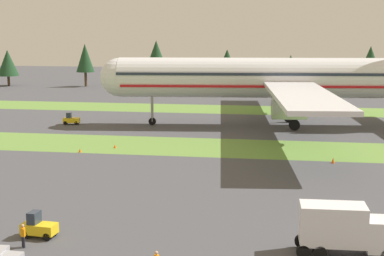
{
  "coord_description": "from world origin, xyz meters",
  "views": [
    {
      "loc": [
        15.75,
        -28.93,
        15.55
      ],
      "look_at": [
        5.36,
        37.21,
        4.0
      ],
      "focal_mm": 54.25,
      "sensor_mm": 36.0,
      "label": 1
    }
  ],
  "objects_px": {
    "ground_crew_loader": "(23,235)",
    "taxiway_marker_1": "(115,146)",
    "airliner": "(278,78)",
    "catering_truck": "(346,228)",
    "baggage_tug": "(38,227)",
    "taxiway_marker_2": "(80,150)",
    "pushback_tractor": "(71,119)",
    "taxiway_marker_0": "(333,160)"
  },
  "relations": [
    {
      "from": "ground_crew_loader",
      "to": "taxiway_marker_1",
      "type": "relative_size",
      "value": 3.72
    },
    {
      "from": "airliner",
      "to": "catering_truck",
      "type": "relative_size",
      "value": 10.04
    },
    {
      "from": "baggage_tug",
      "to": "taxiway_marker_1",
      "type": "xyz_separation_m",
      "value": [
        -3.67,
        32.78,
        -0.58
      ]
    },
    {
      "from": "taxiway_marker_2",
      "to": "catering_truck",
      "type": "bearing_deg",
      "value": -44.7
    },
    {
      "from": "pushback_tractor",
      "to": "taxiway_marker_2",
      "type": "relative_size",
      "value": 5.57
    },
    {
      "from": "ground_crew_loader",
      "to": "taxiway_marker_0",
      "type": "height_order",
      "value": "ground_crew_loader"
    },
    {
      "from": "baggage_tug",
      "to": "ground_crew_loader",
      "type": "xyz_separation_m",
      "value": [
        -0.2,
        -2.15,
        0.13
      ]
    },
    {
      "from": "airliner",
      "to": "ground_crew_loader",
      "type": "distance_m",
      "value": 58.86
    },
    {
      "from": "ground_crew_loader",
      "to": "taxiway_marker_2",
      "type": "height_order",
      "value": "ground_crew_loader"
    },
    {
      "from": "baggage_tug",
      "to": "taxiway_marker_1",
      "type": "height_order",
      "value": "baggage_tug"
    },
    {
      "from": "taxiway_marker_1",
      "to": "taxiway_marker_2",
      "type": "height_order",
      "value": "taxiway_marker_2"
    },
    {
      "from": "catering_truck",
      "to": "taxiway_marker_1",
      "type": "distance_m",
      "value": 41.95
    },
    {
      "from": "airliner",
      "to": "taxiway_marker_2",
      "type": "xyz_separation_m",
      "value": [
        -24.44,
        -24.13,
        -7.54
      ]
    },
    {
      "from": "taxiway_marker_1",
      "to": "taxiway_marker_2",
      "type": "bearing_deg",
      "value": -138.62
    },
    {
      "from": "baggage_tug",
      "to": "taxiway_marker_1",
      "type": "relative_size",
      "value": 5.78
    },
    {
      "from": "pushback_tractor",
      "to": "taxiway_marker_0",
      "type": "bearing_deg",
      "value": 55.4
    },
    {
      "from": "ground_crew_loader",
      "to": "baggage_tug",
      "type": "bearing_deg",
      "value": -46.26
    },
    {
      "from": "taxiway_marker_2",
      "to": "baggage_tug",
      "type": "bearing_deg",
      "value": -76.07
    },
    {
      "from": "pushback_tractor",
      "to": "baggage_tug",
      "type": "bearing_deg",
      "value": 11.8
    },
    {
      "from": "ground_crew_loader",
      "to": "taxiway_marker_0",
      "type": "distance_m",
      "value": 38.9
    },
    {
      "from": "catering_truck",
      "to": "ground_crew_loader",
      "type": "xyz_separation_m",
      "value": [
        -22.7,
        -2.19,
        -1.01
      ]
    },
    {
      "from": "pushback_tractor",
      "to": "taxiway_marker_2",
      "type": "height_order",
      "value": "pushback_tractor"
    },
    {
      "from": "taxiway_marker_2",
      "to": "taxiway_marker_0",
      "type": "bearing_deg",
      "value": -2.24
    },
    {
      "from": "taxiway_marker_1",
      "to": "catering_truck",
      "type": "bearing_deg",
      "value": -51.37
    },
    {
      "from": "baggage_tug",
      "to": "catering_truck",
      "type": "relative_size",
      "value": 0.38
    },
    {
      "from": "taxiway_marker_1",
      "to": "baggage_tug",
      "type": "bearing_deg",
      "value": -83.61
    },
    {
      "from": "catering_truck",
      "to": "taxiway_marker_0",
      "type": "xyz_separation_m",
      "value": [
        1.46,
        28.29,
        -1.63
      ]
    },
    {
      "from": "airliner",
      "to": "baggage_tug",
      "type": "xyz_separation_m",
      "value": [
        -17.11,
        -53.69,
        -6.97
      ]
    },
    {
      "from": "pushback_tractor",
      "to": "taxiway_marker_1",
      "type": "height_order",
      "value": "pushback_tractor"
    },
    {
      "from": "ground_crew_loader",
      "to": "taxiway_marker_2",
      "type": "bearing_deg",
      "value": -28.18
    },
    {
      "from": "baggage_tug",
      "to": "catering_truck",
      "type": "height_order",
      "value": "catering_truck"
    },
    {
      "from": "pushback_tractor",
      "to": "ground_crew_loader",
      "type": "distance_m",
      "value": 54.66
    },
    {
      "from": "airliner",
      "to": "baggage_tug",
      "type": "distance_m",
      "value": 56.78
    },
    {
      "from": "catering_truck",
      "to": "pushback_tractor",
      "type": "relative_size",
      "value": 2.58
    },
    {
      "from": "taxiway_marker_2",
      "to": "pushback_tractor",
      "type": "bearing_deg",
      "value": 113.37
    },
    {
      "from": "baggage_tug",
      "to": "pushback_tractor",
      "type": "relative_size",
      "value": 0.99
    },
    {
      "from": "catering_truck",
      "to": "taxiway_marker_2",
      "type": "bearing_deg",
      "value": -136.83
    },
    {
      "from": "baggage_tug",
      "to": "taxiway_marker_1",
      "type": "distance_m",
      "value": 32.99
    },
    {
      "from": "airliner",
      "to": "taxiway_marker_1",
      "type": "relative_size",
      "value": 151.08
    },
    {
      "from": "pushback_tractor",
      "to": "airliner",
      "type": "bearing_deg",
      "value": 90.0
    },
    {
      "from": "catering_truck",
      "to": "pushback_tractor",
      "type": "bearing_deg",
      "value": -144.42
    },
    {
      "from": "airliner",
      "to": "taxiway_marker_2",
      "type": "distance_m",
      "value": 35.17
    }
  ]
}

